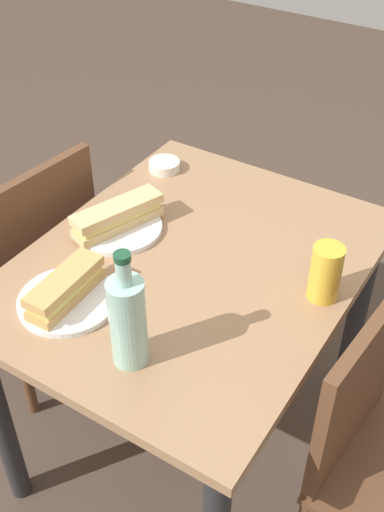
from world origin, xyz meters
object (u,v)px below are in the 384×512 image
(plate_far, at_px, (67,301))
(water_bottle, at_px, (128,320))
(knife_far, at_px, (47,293))
(olive_bowl, at_px, (164,166))
(chair_far, at_px, (33,260))
(baguette_sandwich_far, at_px, (65,288))
(knife_near, at_px, (105,217))
(plate_near, at_px, (119,228))
(dining_table, at_px, (192,299))
(beer_glass, at_px, (325,273))
(baguette_sandwich_near, at_px, (118,215))

(plate_far, height_order, water_bottle, water_bottle)
(knife_far, relative_size, olive_bowl, 1.86)
(chair_far, relative_size, water_bottle, 3.00)
(baguette_sandwich_far, bearing_deg, knife_near, 22.51)
(plate_near, height_order, olive_bowl, olive_bowl)
(chair_far, xyz_separation_m, knife_near, (0.02, -0.30, 0.27))
(baguette_sandwich_far, height_order, olive_bowl, baguette_sandwich_far)
(dining_table, distance_m, chair_far, 0.61)
(knife_near, distance_m, plate_far, 0.33)
(dining_table, xyz_separation_m, knife_far, (-0.30, 0.22, 0.15))
(dining_table, xyz_separation_m, chair_far, (-0.01, 0.60, -0.12))
(knife_near, xyz_separation_m, baguette_sandwich_far, (-0.30, -0.13, 0.03))
(baguette_sandwich_far, bearing_deg, chair_far, 56.98)
(water_bottle, bearing_deg, beer_glass, -33.64)
(dining_table, height_order, water_bottle, water_bottle)
(baguette_sandwich_near, bearing_deg, knife_near, 82.48)
(baguette_sandwich_near, relative_size, knife_far, 1.48)
(dining_table, distance_m, water_bottle, 0.43)
(dining_table, distance_m, beer_glass, 0.39)
(baguette_sandwich_far, relative_size, olive_bowl, 2.28)
(knife_far, xyz_separation_m, water_bottle, (-0.05, -0.28, 0.10))
(chair_far, xyz_separation_m, plate_near, (0.02, -0.36, 0.26))
(olive_bowl, bearing_deg, baguette_sandwich_far, -167.04)
(baguette_sandwich_far, distance_m, knife_far, 0.06)
(knife_near, distance_m, olive_bowl, 0.32)
(chair_far, distance_m, baguette_sandwich_far, 0.59)
(knife_near, xyz_separation_m, plate_far, (-0.30, -0.13, -0.01))
(plate_near, distance_m, water_bottle, 0.48)
(water_bottle, xyz_separation_m, beer_glass, (0.41, -0.27, -0.04))
(knife_near, bearing_deg, baguette_sandwich_near, -97.52)
(knife_near, xyz_separation_m, water_bottle, (-0.36, -0.36, 0.10))
(olive_bowl, bearing_deg, dining_table, -136.99)
(dining_table, xyz_separation_m, baguette_sandwich_far, (-0.29, 0.17, 0.18))
(dining_table, height_order, plate_far, plate_far)
(plate_far, distance_m, water_bottle, 0.26)
(chair_far, bearing_deg, dining_table, -89.18)
(plate_near, bearing_deg, water_bottle, -139.46)
(knife_far, bearing_deg, beer_glass, -56.95)
(plate_far, height_order, olive_bowl, olive_bowl)
(plate_near, relative_size, olive_bowl, 2.46)
(baguette_sandwich_near, xyz_separation_m, water_bottle, (-0.36, -0.30, 0.07))
(water_bottle, distance_m, beer_glass, 0.49)
(baguette_sandwich_far, distance_m, beer_glass, 0.61)
(chair_far, relative_size, knife_near, 4.94)
(baguette_sandwich_far, height_order, water_bottle, water_bottle)
(chair_far, xyz_separation_m, baguette_sandwich_far, (-0.28, -0.43, 0.30))
(dining_table, bearing_deg, beer_glass, -79.76)
(knife_near, distance_m, knife_far, 0.33)
(dining_table, relative_size, knife_near, 5.67)
(baguette_sandwich_near, height_order, knife_near, baguette_sandwich_near)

